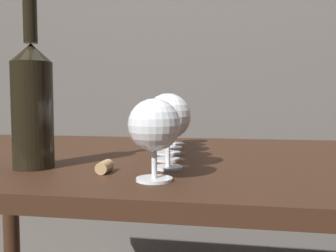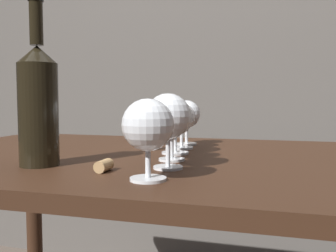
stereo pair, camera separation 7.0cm
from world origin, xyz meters
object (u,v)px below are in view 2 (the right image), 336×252
at_px(wine_glass_amber, 172,120).
at_px(wine_glass_rose, 175,118).
at_px(cork, 104,166).
at_px(wine_glass_merlot, 148,126).
at_px(wine_glass_white, 182,118).
at_px(wine_glass_port, 187,115).
at_px(wine_glass_chardonnay, 168,117).
at_px(wine_bottle, 38,102).

xyz_separation_m(wine_glass_amber, wine_glass_rose, (-0.02, 0.10, -0.00)).
xyz_separation_m(wine_glass_amber, cork, (-0.09, -0.15, -0.08)).
height_order(wine_glass_merlot, wine_glass_amber, wine_glass_merlot).
relative_size(wine_glass_white, wine_glass_port, 0.94).
distance_m(wine_glass_merlot, wine_glass_rose, 0.30).
distance_m(wine_glass_merlot, wine_glass_white, 0.39).
xyz_separation_m(wine_glass_chardonnay, wine_glass_rose, (-0.03, 0.19, -0.01)).
bearing_deg(wine_glass_chardonnay, cork, -150.92).
height_order(wine_glass_merlot, wine_glass_white, wine_glass_merlot).
xyz_separation_m(wine_glass_chardonnay, wine_bottle, (-0.26, -0.04, 0.03)).
xyz_separation_m(wine_glass_merlot, wine_glass_chardonnay, (0.00, 0.11, 0.01)).
distance_m(wine_glass_merlot, wine_glass_port, 0.48).
bearing_deg(wine_glass_rose, wine_glass_white, 93.99).
bearing_deg(wine_glass_amber, wine_bottle, -151.86).
bearing_deg(wine_glass_merlot, cork, 154.62).
height_order(wine_glass_amber, cork, wine_glass_amber).
bearing_deg(wine_glass_chardonnay, wine_glass_merlot, -92.19).
xyz_separation_m(wine_glass_white, wine_glass_port, (-0.01, 0.09, 0.00)).
bearing_deg(cork, wine_bottle, 171.44).
bearing_deg(wine_bottle, cork, -8.56).
bearing_deg(wine_bottle, wine_glass_rose, 45.52).
distance_m(wine_glass_rose, wine_bottle, 0.32).
relative_size(wine_glass_rose, wine_bottle, 0.39).
xyz_separation_m(wine_glass_merlot, wine_bottle, (-0.25, 0.07, 0.04)).
bearing_deg(wine_glass_white, wine_glass_rose, -86.01).
bearing_deg(wine_glass_white, cork, -100.60).
bearing_deg(cork, wine_glass_merlot, -25.38).
bearing_deg(wine_glass_amber, wine_glass_merlot, -86.15).
bearing_deg(wine_glass_rose, wine_glass_amber, -79.95).
relative_size(wine_glass_chardonnay, wine_bottle, 0.43).
height_order(wine_bottle, cork, wine_bottle).
bearing_deg(cork, wine_glass_white, 79.40).
bearing_deg(wine_bottle, wine_glass_white, 56.13).
distance_m(wine_glass_amber, cork, 0.19).
xyz_separation_m(wine_bottle, cork, (0.15, -0.02, -0.12)).
distance_m(wine_glass_white, wine_bottle, 0.39).
xyz_separation_m(wine_glass_chardonnay, wine_glass_amber, (-0.02, 0.09, -0.01)).
relative_size(wine_glass_rose, wine_glass_port, 1.02).
xyz_separation_m(wine_glass_rose, cork, (-0.07, -0.25, -0.08)).
distance_m(wine_glass_merlot, wine_bottle, 0.27).
distance_m(wine_glass_rose, wine_glass_port, 0.19).
bearing_deg(wine_glass_port, wine_bottle, -116.92).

